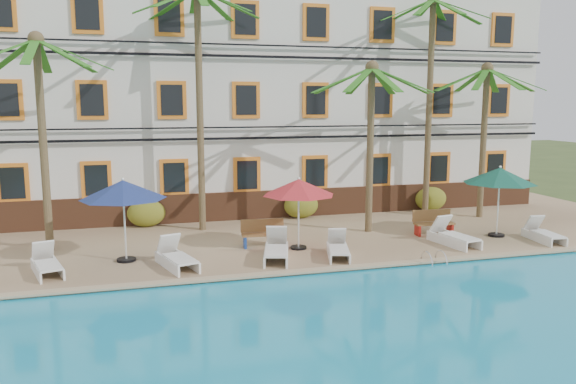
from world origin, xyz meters
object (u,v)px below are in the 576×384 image
object	(u,v)px
lounger_d	(338,248)
lounger_f	(543,233)
palm_b	(199,76)
bench_right	(433,222)
bench_left	(263,233)
lounger_e	(453,236)
umbrella_red	(299,188)
umbrella_blue	(123,190)
umbrella_green	(500,176)
lounger_c	(276,249)
pool_ladder	(434,262)
palm_c	(371,120)
palm_a	(41,110)
palm_d	(430,77)
palm_e	(485,116)
lounger_b	(176,257)
lounger_a	(47,264)

from	to	relation	value
lounger_d	lounger_f	distance (m)	7.81
lounger_f	palm_b	bearing A→B (deg)	156.24
lounger_d	bench_right	size ratio (longest dim) A/B	1.25
bench_left	lounger_e	bearing A→B (deg)	-13.58
umbrella_red	umbrella_blue	bearing A→B (deg)	-179.91
umbrella_green	lounger_d	size ratio (longest dim) A/B	1.37
umbrella_red	bench_right	xyz separation A→B (m)	(5.47, 0.66, -1.63)
umbrella_green	lounger_c	distance (m)	8.90
lounger_d	lounger_e	distance (m)	4.44
lounger_f	bench_left	distance (m)	10.01
umbrella_green	lounger_c	xyz separation A→B (m)	(-8.65, -0.84, -1.93)
pool_ladder	palm_c	bearing A→B (deg)	93.11
umbrella_red	lounger_e	size ratio (longest dim) A/B	1.16
palm_a	palm_d	distance (m)	15.33
lounger_c	palm_b	bearing A→B (deg)	109.79
lounger_f	bench_left	bearing A→B (deg)	168.73
umbrella_green	bench_right	world-z (taller)	umbrella_green
palm_e	lounger_c	xyz separation A→B (m)	(-10.15, -4.14, -4.01)
palm_a	lounger_b	distance (m)	6.68
umbrella_red	umbrella_green	size ratio (longest dim) A/B	0.93
lounger_d	lounger_c	bearing A→B (deg)	172.47
lounger_c	bench_left	size ratio (longest dim) A/B	1.43
lounger_b	palm_e	bearing A→B (deg)	17.47
umbrella_blue	umbrella_red	xyz separation A→B (m)	(5.62, 0.01, -0.15)
palm_d	palm_e	distance (m)	2.82
lounger_d	umbrella_red	bearing A→B (deg)	125.31
bench_left	lounger_a	bearing A→B (deg)	-168.20
palm_a	umbrella_blue	world-z (taller)	palm_a
palm_b	lounger_a	size ratio (longest dim) A/B	4.69
palm_a	palm_b	distance (m)	5.71
lounger_c	bench_right	xyz separation A→B (m)	(6.52, 1.72, 0.15)
umbrella_green	lounger_e	world-z (taller)	umbrella_green
umbrella_red	bench_right	distance (m)	5.75
lounger_a	lounger_c	bearing A→B (deg)	-2.58
palm_b	pool_ladder	xyz separation A→B (m)	(6.36, -6.49, -5.87)
umbrella_blue	bench_right	world-z (taller)	umbrella_blue
bench_left	pool_ladder	bearing A→B (deg)	-35.90
umbrella_green	pool_ladder	distance (m)	5.24
lounger_a	lounger_c	world-z (taller)	lounger_c
umbrella_blue	umbrella_green	xyz separation A→B (m)	(13.22, -0.21, 0.00)
lounger_c	umbrella_blue	bearing A→B (deg)	167.07
palm_c	lounger_d	xyz separation A→B (m)	(-2.40, -3.11, -3.98)
palm_c	lounger_f	size ratio (longest dim) A/B	3.44
palm_e	lounger_b	xyz separation A→B (m)	(-13.26, -4.17, -4.03)
umbrella_green	lounger_b	distance (m)	11.95
palm_d	lounger_b	distance (m)	13.58
lounger_e	umbrella_green	bearing A→B (deg)	16.83
bench_right	lounger_c	bearing A→B (deg)	-165.21
lounger_f	umbrella_blue	bearing A→B (deg)	174.87
palm_b	lounger_b	size ratio (longest dim) A/B	4.41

